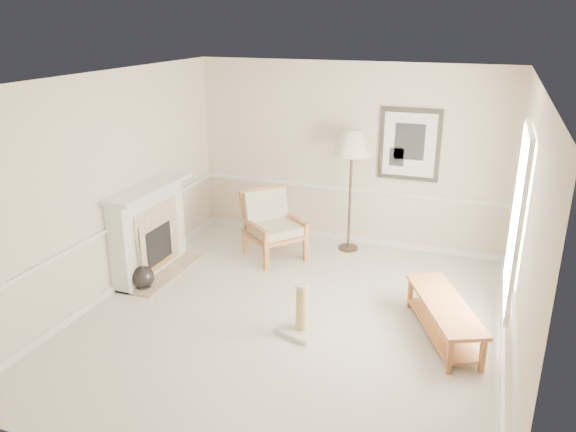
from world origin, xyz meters
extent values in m
plane|color=silver|center=(0.00, 0.00, 0.00)|extent=(5.50, 5.50, 0.00)
cube|color=beige|center=(0.00, 2.75, 1.45)|extent=(5.00, 0.04, 2.90)
cube|color=beige|center=(0.00, -2.75, 1.45)|extent=(5.00, 0.04, 2.90)
cube|color=beige|center=(-2.50, 0.00, 1.45)|extent=(0.04, 5.50, 2.90)
cube|color=beige|center=(2.50, 0.00, 1.45)|extent=(0.04, 5.50, 2.90)
cube|color=white|center=(0.00, 0.00, 2.90)|extent=(5.00, 5.50, 0.04)
cube|color=white|center=(0.00, 2.73, 0.05)|extent=(4.95, 0.04, 0.10)
cube|color=white|center=(0.00, 2.73, 0.90)|extent=(4.95, 0.04, 0.05)
cube|color=white|center=(2.46, 0.40, 1.50)|extent=(0.03, 1.20, 1.80)
cube|color=white|center=(2.45, 0.40, 1.50)|extent=(0.05, 1.34, 1.94)
cube|color=black|center=(0.95, 2.72, 1.70)|extent=(0.92, 0.04, 1.10)
cube|color=white|center=(0.95, 2.69, 1.70)|extent=(0.78, 0.01, 0.96)
cube|color=black|center=(0.95, 2.69, 1.75)|extent=(0.45, 0.01, 0.55)
cube|color=white|center=(-2.36, 0.60, 0.62)|extent=(0.28, 1.50, 1.25)
cube|color=white|center=(-2.31, 0.60, 1.28)|extent=(0.46, 1.64, 0.06)
cube|color=#C6B28E|center=(-2.21, 0.60, 0.55)|extent=(0.02, 1.05, 0.95)
cube|color=black|center=(-2.20, 0.60, 0.42)|extent=(0.02, 0.62, 0.58)
cube|color=gold|center=(-2.20, 0.60, 0.16)|extent=(0.01, 0.66, 0.05)
cube|color=#C6B28E|center=(-2.20, 0.60, 0.01)|extent=(0.60, 1.50, 0.03)
sphere|color=black|center=(-2.15, 0.08, 0.18)|extent=(0.31, 0.31, 0.31)
cylinder|color=black|center=(-2.15, 0.08, 0.04)|extent=(0.20, 0.20, 0.09)
cylinder|color=black|center=(-2.15, 0.08, 0.58)|extent=(0.09, 0.11, 0.49)
cylinder|color=black|center=(-2.15, 0.08, 0.54)|extent=(0.11, 0.13, 0.40)
cylinder|color=black|center=(-2.15, 0.08, 0.62)|extent=(0.05, 0.06, 0.58)
cube|color=#995F31|center=(-0.80, 1.21, 0.21)|extent=(0.09, 0.09, 0.42)
cube|color=#995F31|center=(-1.32, 1.65, 0.21)|extent=(0.09, 0.09, 0.42)
cube|color=#995F31|center=(-0.36, 1.74, 0.21)|extent=(0.09, 0.09, 0.42)
cube|color=#995F31|center=(-0.89, 2.17, 0.21)|extent=(0.09, 0.09, 0.42)
cube|color=#995F31|center=(-0.84, 1.69, 0.38)|extent=(1.08, 1.08, 0.05)
cube|color=#995F31|center=(-1.11, 1.92, 0.73)|extent=(0.63, 0.71, 0.60)
cube|color=#995F31|center=(-1.06, 1.43, 0.57)|extent=(0.63, 0.54, 0.05)
cube|color=#995F31|center=(-0.63, 1.96, 0.57)|extent=(0.63, 0.54, 0.05)
cube|color=white|center=(-0.84, 1.69, 0.48)|extent=(0.99, 0.99, 0.13)
cube|color=white|center=(-1.06, 1.88, 0.75)|extent=(0.62, 0.68, 0.54)
cylinder|color=black|center=(0.14, 2.40, 0.02)|extent=(0.31, 0.31, 0.03)
cylinder|color=black|center=(0.14, 2.40, 0.90)|extent=(0.04, 0.04, 1.74)
cone|color=beige|center=(0.14, 2.40, 1.74)|extent=(0.66, 0.66, 0.38)
cube|color=#995F31|center=(1.81, 0.23, 0.42)|extent=(1.07, 1.61, 0.04)
cube|color=#995F31|center=(1.81, 0.23, 0.11)|extent=(0.97, 1.48, 0.03)
cube|color=#995F31|center=(1.95, -0.49, 0.20)|extent=(0.07, 0.07, 0.40)
cube|color=#995F31|center=(2.27, -0.34, 0.20)|extent=(0.07, 0.07, 0.40)
cube|color=#995F31|center=(1.35, 0.80, 0.20)|extent=(0.07, 0.07, 0.40)
cube|color=#995F31|center=(1.68, 0.95, 0.20)|extent=(0.07, 0.07, 0.40)
cube|color=silver|center=(0.25, -0.24, 0.03)|extent=(0.55, 0.55, 0.06)
cylinder|color=#DEC272|center=(0.25, -0.24, 0.32)|extent=(0.14, 0.14, 0.53)
cylinder|color=silver|center=(0.25, -0.24, 0.61)|extent=(0.17, 0.17, 0.04)
camera|label=1|loc=(2.08, -5.74, 3.53)|focal=35.00mm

